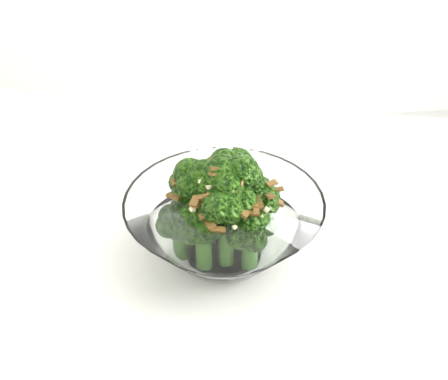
{
  "coord_description": "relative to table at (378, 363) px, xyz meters",
  "views": [
    {
      "loc": [
        -0.28,
        -0.31,
        1.1
      ],
      "look_at": [
        -0.24,
        0.06,
        0.83
      ],
      "focal_mm": 40.0,
      "sensor_mm": 36.0,
      "label": 1
    }
  ],
  "objects": [
    {
      "name": "table",
      "position": [
        0.0,
        0.0,
        0.0
      ],
      "size": [
        1.36,
        1.06,
        0.75
      ],
      "color": "white",
      "rests_on": "ground"
    },
    {
      "name": "broccoli_dish",
      "position": [
        -0.14,
        0.1,
        0.11
      ],
      "size": [
        0.19,
        0.19,
        0.12
      ],
      "color": "white",
      "rests_on": "table"
    }
  ]
}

